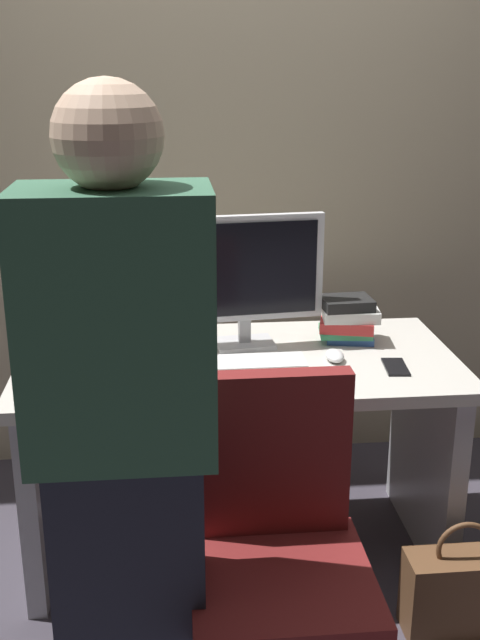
# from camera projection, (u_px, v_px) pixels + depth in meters

# --- Properties ---
(ground_plane) EXTENTS (9.00, 9.00, 0.00)m
(ground_plane) POSITION_uv_depth(u_px,v_px,m) (239.00, 547.00, 2.80)
(ground_plane) COLOR #3D3842
(wall_back) EXTENTS (6.40, 0.10, 3.00)m
(wall_back) POSITION_uv_depth(u_px,v_px,m) (219.00, 105.00, 3.08)
(wall_back) COLOR tan
(wall_back) RESTS_ON ground
(desk) EXTENTS (1.45, 0.72, 0.73)m
(desk) POSITION_uv_depth(u_px,v_px,m) (239.00, 420.00, 2.64)
(desk) COLOR beige
(desk) RESTS_ON ground
(office_chair) EXTENTS (0.52, 0.52, 0.94)m
(office_chair) POSITION_uv_depth(u_px,v_px,m) (278.00, 583.00, 1.94)
(office_chair) COLOR black
(office_chair) RESTS_ON ground
(person_at_desk) EXTENTS (0.40, 0.24, 1.64)m
(person_at_desk) POSITION_uv_depth(u_px,v_px,m) (124.00, 455.00, 1.71)
(person_at_desk) COLOR #262838
(person_at_desk) RESTS_ON ground
(monitor) EXTENTS (0.54, 0.16, 0.46)m
(monitor) POSITION_uv_depth(u_px,v_px,m) (244.00, 274.00, 2.60)
(monitor) COLOR silver
(monitor) RESTS_ON desk
(keyboard) EXTENTS (0.43, 0.13, 0.02)m
(keyboard) POSITION_uv_depth(u_px,v_px,m) (239.00, 364.00, 2.50)
(keyboard) COLOR white
(keyboard) RESTS_ON desk
(mouse) EXTENTS (0.06, 0.10, 0.03)m
(mouse) POSITION_uv_depth(u_px,v_px,m) (335.00, 356.00, 2.55)
(mouse) COLOR white
(mouse) RESTS_ON desk
(cup_near_keyboard) EXTENTS (0.06, 0.06, 0.10)m
(cup_near_keyboard) POSITION_uv_depth(u_px,v_px,m) (79.00, 372.00, 2.33)
(cup_near_keyboard) COLOR silver
(cup_near_keyboard) RESTS_ON desk
(cup_by_monitor) EXTENTS (0.07, 0.07, 0.10)m
(cup_by_monitor) POSITION_uv_depth(u_px,v_px,m) (76.00, 331.00, 2.69)
(cup_by_monitor) COLOR silver
(cup_by_monitor) RESTS_ON desk
(book_stack) EXTENTS (0.22, 0.17, 0.16)m
(book_stack) POSITION_uv_depth(u_px,v_px,m) (348.00, 319.00, 2.70)
(book_stack) COLOR #3359A5
(book_stack) RESTS_ON desk
(cell_phone) EXTENTS (0.08, 0.15, 0.01)m
(cell_phone) POSITION_uv_depth(u_px,v_px,m) (396.00, 367.00, 2.49)
(cell_phone) COLOR black
(cell_phone) RESTS_ON desk
(handbag) EXTENTS (0.34, 0.14, 0.38)m
(handbag) POSITION_uv_depth(u_px,v_px,m) (460.00, 591.00, 2.36)
(handbag) COLOR brown
(handbag) RESTS_ON ground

